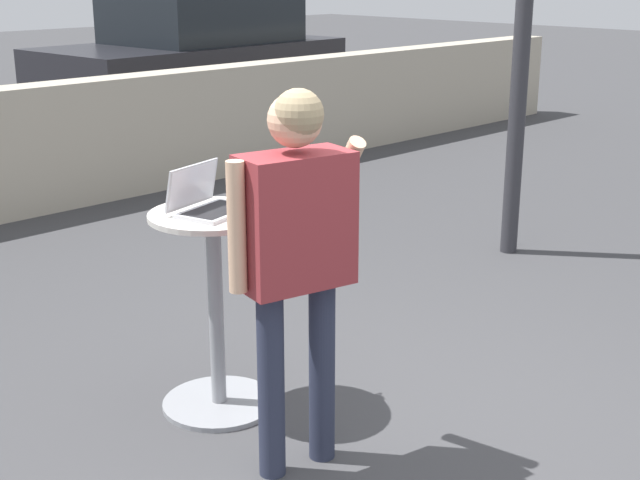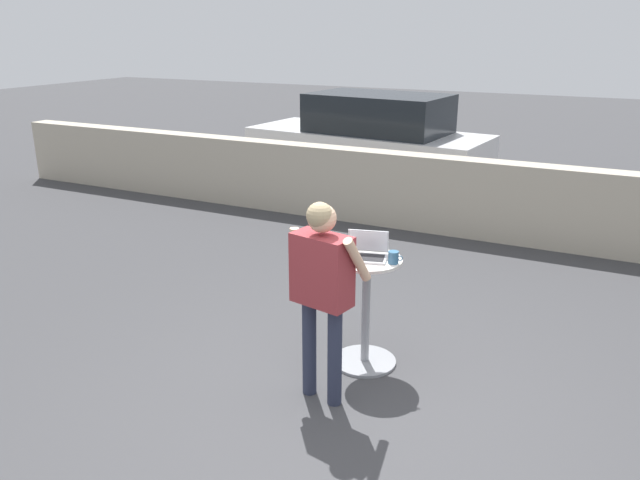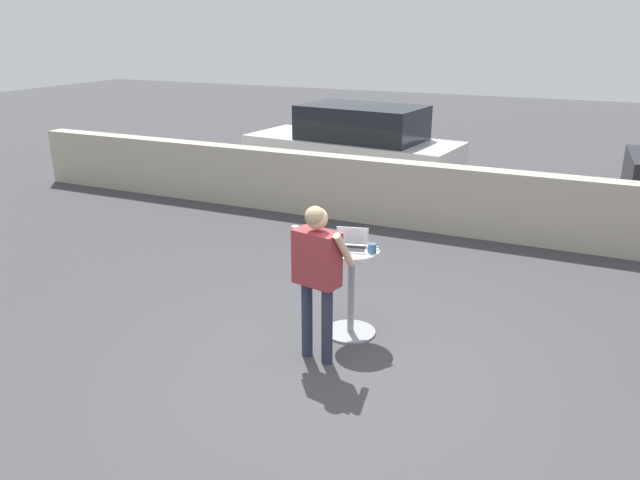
# 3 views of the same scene
# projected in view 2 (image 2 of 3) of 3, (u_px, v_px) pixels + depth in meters

# --- Properties ---
(ground_plane) EXTENTS (50.00, 50.00, 0.00)m
(ground_plane) POSITION_uv_depth(u_px,v_px,m) (345.00, 424.00, 4.55)
(ground_plane) COLOR #3D3D3F
(pavement_kerb) EXTENTS (16.90, 0.35, 1.07)m
(pavement_kerb) POSITION_uv_depth(u_px,v_px,m) (488.00, 200.00, 8.41)
(pavement_kerb) COLOR #B2A893
(pavement_kerb) RESTS_ON ground_plane
(cafe_table) EXTENTS (0.58, 0.58, 0.96)m
(cafe_table) POSITION_uv_depth(u_px,v_px,m) (366.00, 309.00, 5.23)
(cafe_table) COLOR gray
(cafe_table) RESTS_ON ground_plane
(laptop) EXTENTS (0.39, 0.34, 0.21)m
(laptop) POSITION_uv_depth(u_px,v_px,m) (367.00, 252.00, 5.08)
(laptop) COLOR #B7BABF
(laptop) RESTS_ON cafe_table
(coffee_mug) EXTENTS (0.12, 0.08, 0.10)m
(coffee_mug) POSITION_uv_depth(u_px,v_px,m) (394.00, 257.00, 4.96)
(coffee_mug) COLOR #336084
(coffee_mug) RESTS_ON cafe_table
(standing_person) EXTENTS (0.62, 0.33, 1.59)m
(standing_person) POSITION_uv_depth(u_px,v_px,m) (322.00, 278.00, 4.55)
(standing_person) COLOR #282D42
(standing_person) RESTS_ON ground_plane
(parked_car_further_down) EXTENTS (4.41, 2.10, 1.66)m
(parked_car_further_down) POSITION_uv_depth(u_px,v_px,m) (370.00, 141.00, 11.09)
(parked_car_further_down) COLOR silver
(parked_car_further_down) RESTS_ON ground_plane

